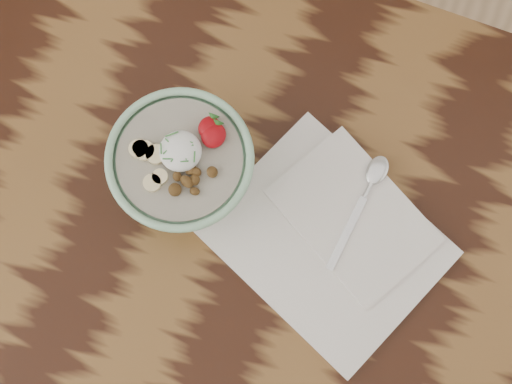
% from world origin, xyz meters
% --- Properties ---
extents(table, '(1.60, 0.90, 0.75)m').
position_xyz_m(table, '(0.00, 0.00, 0.66)').
color(table, black).
rests_on(table, ground).
extents(breakfast_bowl, '(0.18, 0.18, 0.12)m').
position_xyz_m(breakfast_bowl, '(-0.12, 0.10, 0.81)').
color(breakfast_bowl, '#98CCA4').
rests_on(breakfast_bowl, table).
extents(napkin, '(0.33, 0.31, 0.02)m').
position_xyz_m(napkin, '(0.08, 0.10, 0.76)').
color(napkin, white).
rests_on(napkin, table).
extents(spoon, '(0.04, 0.16, 0.01)m').
position_xyz_m(spoon, '(0.10, 0.17, 0.77)').
color(spoon, silver).
rests_on(spoon, napkin).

